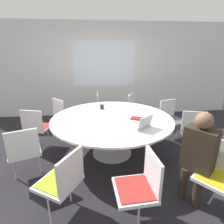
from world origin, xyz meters
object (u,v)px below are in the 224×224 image
object	(u,v)px
chair_7	(24,149)
chair_9	(140,184)
chair_0	(219,171)
coffee_cup	(102,107)
chair_4	(102,106)
laptop	(142,125)
chair_5	(64,113)
chair_1	(195,132)
chair_2	(171,116)
person_0	(198,152)
chair_6	(36,125)
spiral_notebook	(137,118)
chair_3	(135,107)
handbag	(161,124)
chair_8	(63,179)

from	to	relation	value
chair_7	chair_9	size ratio (longest dim) A/B	1.00
chair_0	coffee_cup	size ratio (longest dim) A/B	9.12
chair_4	laptop	world-z (taller)	laptop
chair_7	chair_9	bearing A→B (deg)	-51.16
chair_5	chair_7	distance (m)	1.67
chair_1	chair_2	distance (m)	0.85
chair_7	chair_9	distance (m)	1.74
chair_5	coffee_cup	size ratio (longest dim) A/B	9.12
person_0	chair_6	bearing A→B (deg)	19.43
coffee_cup	laptop	bearing A→B (deg)	-61.12
spiral_notebook	person_0	bearing A→B (deg)	-64.92
chair_5	chair_9	world-z (taller)	same
chair_4	laptop	xyz separation A→B (m)	(0.53, -2.00, 0.28)
coffee_cup	person_0	bearing A→B (deg)	-57.64
chair_2	chair_3	distance (m)	0.96
chair_1	chair_2	bearing A→B (deg)	-70.58
chair_6	handbag	bearing A→B (deg)	27.81
laptop	coffee_cup	size ratio (longest dim) A/B	4.27
chair_5	person_0	size ratio (longest dim) A/B	0.71
chair_5	chair_8	world-z (taller)	same
chair_9	spiral_notebook	distance (m)	1.38
chair_9	coffee_cup	world-z (taller)	chair_9
chair_4	spiral_notebook	world-z (taller)	chair_4
chair_8	person_0	distance (m)	1.63
chair_8	coffee_cup	world-z (taller)	chair_8
chair_0	handbag	world-z (taller)	chair_0
chair_5	chair_9	size ratio (longest dim) A/B	1.00
chair_0	chair_6	distance (m)	3.08
chair_8	chair_9	distance (m)	0.86
chair_5	spiral_notebook	distance (m)	1.90
chair_5	laptop	world-z (taller)	laptop
chair_7	coffee_cup	world-z (taller)	chair_7
laptop	coffee_cup	world-z (taller)	laptop
chair_1	coffee_cup	xyz separation A→B (m)	(-1.61, 0.81, 0.27)
chair_4	chair_6	size ratio (longest dim) A/B	1.00
chair_0	chair_5	size ratio (longest dim) A/B	1.00
chair_2	chair_8	world-z (taller)	same
chair_3	laptop	bearing A→B (deg)	22.47
chair_2	laptop	distance (m)	1.47
chair_3	laptop	world-z (taller)	laptop
chair_1	laptop	xyz separation A→B (m)	(-1.03, -0.23, 0.28)
chair_0	coffee_cup	bearing A→B (deg)	-3.12
chair_7	chair_3	bearing A→B (deg)	20.69
chair_9	person_0	xyz separation A→B (m)	(0.77, 0.25, 0.20)
chair_0	chair_9	bearing A→B (deg)	58.41
chair_7	coffee_cup	xyz separation A→B (m)	(1.19, 1.11, 0.27)
person_0	chair_1	bearing A→B (deg)	-67.14
chair_3	chair_7	distance (m)	2.81
chair_8	coffee_cup	bearing A→B (deg)	14.13
spiral_notebook	chair_6	bearing A→B (deg)	167.06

